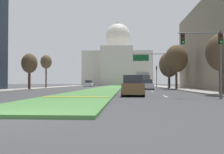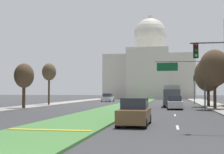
{
  "view_description": "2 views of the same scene",
  "coord_description": "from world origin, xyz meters",
  "px_view_note": "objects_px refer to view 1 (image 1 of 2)",
  "views": [
    {
      "loc": [
        3.66,
        -7.82,
        1.2
      ],
      "look_at": [
        0.45,
        47.43,
        2.44
      ],
      "focal_mm": 39.2,
      "sensor_mm": 36.0,
      "label": 1
    },
    {
      "loc": [
        6.58,
        -6.9,
        2.3
      ],
      "look_at": [
        -1.79,
        38.5,
        4.41
      ],
      "focal_mm": 50.29,
      "sensor_mm": 36.0,
      "label": 2
    }
  ],
  "objects_px": {
    "traffic_light_far_right": "(157,74)",
    "street_tree_right_far": "(169,65)",
    "street_tree_right_near": "(221,53)",
    "sedan_lead_stopped": "(133,86)",
    "traffic_light_near_right": "(210,49)",
    "sedan_distant": "(140,84)",
    "overhead_guide_sign": "(154,63)",
    "street_tree_left_mid": "(29,64)",
    "street_tree_right_mid": "(176,59)",
    "street_tree_left_far": "(46,62)",
    "box_truck_delivery": "(143,80)",
    "capitol_building": "(118,64)",
    "sedan_midblock": "(147,85)",
    "sedan_far_horizon": "(89,84)",
    "sedan_very_far": "(136,84)"
  },
  "relations": [
    {
      "from": "traffic_light_far_right",
      "to": "street_tree_right_far",
      "type": "bearing_deg",
      "value": -83.06
    },
    {
      "from": "street_tree_right_near",
      "to": "sedan_lead_stopped",
      "type": "relative_size",
      "value": 1.34
    },
    {
      "from": "traffic_light_near_right",
      "to": "sedan_distant",
      "type": "relative_size",
      "value": 1.12
    },
    {
      "from": "overhead_guide_sign",
      "to": "sedan_distant",
      "type": "relative_size",
      "value": 1.42
    },
    {
      "from": "street_tree_left_mid",
      "to": "street_tree_right_far",
      "type": "bearing_deg",
      "value": 21.56
    },
    {
      "from": "traffic_light_near_right",
      "to": "sedan_distant",
      "type": "height_order",
      "value": "traffic_light_near_right"
    },
    {
      "from": "street_tree_right_mid",
      "to": "sedan_lead_stopped",
      "type": "height_order",
      "value": "street_tree_right_mid"
    },
    {
      "from": "street_tree_right_mid",
      "to": "street_tree_left_far",
      "type": "distance_m",
      "value": 26.03
    },
    {
      "from": "street_tree_left_far",
      "to": "box_truck_delivery",
      "type": "distance_m",
      "value": 20.03
    },
    {
      "from": "capitol_building",
      "to": "street_tree_left_mid",
      "type": "relative_size",
      "value": 4.8
    },
    {
      "from": "sedan_midblock",
      "to": "box_truck_delivery",
      "type": "bearing_deg",
      "value": 93.22
    },
    {
      "from": "street_tree_left_mid",
      "to": "box_truck_delivery",
      "type": "relative_size",
      "value": 0.93
    },
    {
      "from": "traffic_light_near_right",
      "to": "street_tree_right_far",
      "type": "height_order",
      "value": "street_tree_right_far"
    },
    {
      "from": "sedan_distant",
      "to": "sedan_lead_stopped",
      "type": "bearing_deg",
      "value": -94.34
    },
    {
      "from": "overhead_guide_sign",
      "to": "street_tree_left_mid",
      "type": "height_order",
      "value": "overhead_guide_sign"
    },
    {
      "from": "traffic_light_near_right",
      "to": "street_tree_left_mid",
      "type": "bearing_deg",
      "value": 138.13
    },
    {
      "from": "street_tree_right_far",
      "to": "sedan_far_horizon",
      "type": "bearing_deg",
      "value": 133.49
    },
    {
      "from": "overhead_guide_sign",
      "to": "street_tree_right_mid",
      "type": "relative_size",
      "value": 0.87
    },
    {
      "from": "street_tree_right_far",
      "to": "sedan_midblock",
      "type": "relative_size",
      "value": 1.68
    },
    {
      "from": "traffic_light_near_right",
      "to": "street_tree_right_far",
      "type": "relative_size",
      "value": 0.72
    },
    {
      "from": "capitol_building",
      "to": "overhead_guide_sign",
      "type": "relative_size",
      "value": 4.35
    },
    {
      "from": "street_tree_right_mid",
      "to": "sedan_very_far",
      "type": "relative_size",
      "value": 1.62
    },
    {
      "from": "traffic_light_far_right",
      "to": "sedan_very_far",
      "type": "distance_m",
      "value": 25.18
    },
    {
      "from": "capitol_building",
      "to": "sedan_distant",
      "type": "bearing_deg",
      "value": -82.24
    },
    {
      "from": "street_tree_left_mid",
      "to": "sedan_lead_stopped",
      "type": "relative_size",
      "value": 1.4
    },
    {
      "from": "street_tree_right_far",
      "to": "sedan_very_far",
      "type": "relative_size",
      "value": 1.55
    },
    {
      "from": "box_truck_delivery",
      "to": "sedan_very_far",
      "type": "bearing_deg",
      "value": 89.79
    },
    {
      "from": "street_tree_left_far",
      "to": "street_tree_right_near",
      "type": "bearing_deg",
      "value": -46.14
    },
    {
      "from": "traffic_light_near_right",
      "to": "sedan_distant",
      "type": "xyz_separation_m",
      "value": [
        -3.13,
        38.52,
        -3.02
      ]
    },
    {
      "from": "traffic_light_far_right",
      "to": "street_tree_right_near",
      "type": "relative_size",
      "value": 0.91
    },
    {
      "from": "street_tree_left_far",
      "to": "sedan_lead_stopped",
      "type": "distance_m",
      "value": 32.52
    },
    {
      "from": "sedan_lead_stopped",
      "to": "sedan_very_far",
      "type": "relative_size",
      "value": 0.92
    },
    {
      "from": "street_tree_right_near",
      "to": "street_tree_left_far",
      "type": "xyz_separation_m",
      "value": [
        -25.21,
        26.24,
        1.45
      ]
    },
    {
      "from": "capitol_building",
      "to": "street_tree_right_mid",
      "type": "relative_size",
      "value": 3.8
    },
    {
      "from": "traffic_light_far_right",
      "to": "street_tree_right_far",
      "type": "xyz_separation_m",
      "value": [
        1.23,
        -10.13,
        1.4
      ]
    },
    {
      "from": "sedan_lead_stopped",
      "to": "street_tree_right_mid",
      "type": "bearing_deg",
      "value": 68.28
    },
    {
      "from": "overhead_guide_sign",
      "to": "box_truck_delivery",
      "type": "xyz_separation_m",
      "value": [
        -1.77,
        4.3,
        -3.01
      ]
    },
    {
      "from": "street_tree_right_mid",
      "to": "street_tree_left_far",
      "type": "bearing_deg",
      "value": 163.0
    },
    {
      "from": "traffic_light_far_right",
      "to": "box_truck_delivery",
      "type": "distance_m",
      "value": 11.79
    },
    {
      "from": "street_tree_left_far",
      "to": "sedan_far_horizon",
      "type": "distance_m",
      "value": 21.08
    },
    {
      "from": "capitol_building",
      "to": "street_tree_right_near",
      "type": "xyz_separation_m",
      "value": [
        12.43,
        -85.82,
        -5.33
      ]
    },
    {
      "from": "traffic_light_near_right",
      "to": "traffic_light_far_right",
      "type": "height_order",
      "value": "same"
    },
    {
      "from": "traffic_light_far_right",
      "to": "street_tree_right_far",
      "type": "height_order",
      "value": "street_tree_right_far"
    },
    {
      "from": "street_tree_left_far",
      "to": "sedan_far_horizon",
      "type": "relative_size",
      "value": 1.53
    },
    {
      "from": "traffic_light_near_right",
      "to": "overhead_guide_sign",
      "type": "distance_m",
      "value": 24.6
    },
    {
      "from": "capitol_building",
      "to": "sedan_midblock",
      "type": "xyz_separation_m",
      "value": [
        7.21,
        -67.05,
        -8.46
      ]
    },
    {
      "from": "overhead_guide_sign",
      "to": "street_tree_right_far",
      "type": "distance_m",
      "value": 6.22
    },
    {
      "from": "sedan_far_horizon",
      "to": "box_truck_delivery",
      "type": "bearing_deg",
      "value": -56.65
    },
    {
      "from": "street_tree_right_near",
      "to": "street_tree_right_far",
      "type": "distance_m",
      "value": 25.85
    },
    {
      "from": "street_tree_left_mid",
      "to": "sedan_far_horizon",
      "type": "distance_m",
      "value": 30.45
    }
  ]
}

